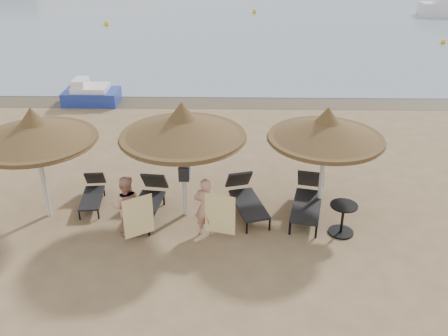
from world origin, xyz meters
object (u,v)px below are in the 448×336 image
(lounger_near_left, at_px, (149,199))
(pedal_boat, at_px, (91,94))
(lounger_far_right, at_px, (308,198))
(person_right, at_px, (206,203))
(lounger_near_right, at_px, (246,197))
(person_left, at_px, (126,202))
(palapa_left, at_px, (34,131))
(side_table, at_px, (342,220))
(palapa_center, at_px, (182,127))
(lounger_far_left, at_px, (93,192))
(palapa_right, at_px, (326,130))

(lounger_near_left, relative_size, pedal_boat, 0.90)
(lounger_far_right, bearing_deg, person_right, -145.40)
(lounger_near_right, height_order, person_left, person_left)
(palapa_left, relative_size, person_right, 1.68)
(side_table, bearing_deg, person_right, -178.22)
(lounger_near_left, bearing_deg, palapa_center, 1.41)
(lounger_near_left, bearing_deg, pedal_boat, 120.63)
(palapa_left, xyz_separation_m, lounger_near_right, (5.15, 0.34, -1.98))
(palapa_center, bearing_deg, lounger_near_left, 174.46)
(pedal_boat, bearing_deg, side_table, -46.89)
(side_table, distance_m, person_right, 3.38)
(lounger_far_left, height_order, lounger_far_right, lounger_far_right)
(person_right, bearing_deg, palapa_left, -4.99)
(palapa_right, height_order, pedal_boat, palapa_right)
(palapa_center, bearing_deg, palapa_right, 4.42)
(palapa_center, bearing_deg, palapa_left, -178.34)
(palapa_left, xyz_separation_m, lounger_far_right, (6.78, 0.27, -1.95))
(side_table, bearing_deg, palapa_center, 168.58)
(lounger_near_right, relative_size, person_left, 1.14)
(person_right, bearing_deg, lounger_near_right, -125.45)
(palapa_right, bearing_deg, palapa_left, -176.97)
(lounger_near_left, distance_m, person_left, 1.20)
(lounger_near_right, height_order, person_right, person_right)
(side_table, bearing_deg, lounger_near_right, 156.25)
(palapa_center, bearing_deg, person_right, -57.17)
(palapa_right, relative_size, lounger_far_right, 1.32)
(lounger_far_right, distance_m, person_right, 2.87)
(palapa_center, distance_m, palapa_right, 3.54)
(palapa_left, bearing_deg, lounger_near_left, 4.37)
(lounger_far_left, bearing_deg, lounger_far_right, -10.03)
(lounger_far_left, xyz_separation_m, lounger_near_left, (1.59, -0.46, 0.07))
(palapa_center, xyz_separation_m, person_left, (-1.33, -0.93, -1.56))
(palapa_left, distance_m, side_table, 7.79)
(side_table, bearing_deg, palapa_left, 174.76)
(lounger_near_left, distance_m, pedal_boat, 9.29)
(lounger_near_left, distance_m, lounger_near_right, 2.56)
(lounger_near_right, bearing_deg, lounger_far_left, 159.66)
(lounger_far_left, relative_size, person_right, 0.92)
(palapa_right, distance_m, lounger_near_right, 2.73)
(palapa_left, distance_m, palapa_right, 7.11)
(lounger_near_right, relative_size, side_table, 2.58)
(lounger_far_left, height_order, pedal_boat, pedal_boat)
(lounger_far_left, distance_m, person_left, 2.02)
(palapa_left, relative_size, lounger_far_left, 1.83)
(person_right, bearing_deg, pedal_boat, -55.12)
(palapa_right, xyz_separation_m, lounger_near_right, (-1.95, -0.03, -1.92))
(palapa_left, distance_m, person_left, 2.80)
(lounger_near_right, relative_size, person_right, 1.17)
(pedal_boat, bearing_deg, lounger_near_left, -65.76)
(palapa_right, height_order, person_left, palapa_right)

